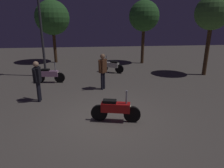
% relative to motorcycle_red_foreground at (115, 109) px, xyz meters
% --- Properties ---
extents(ground_plane, '(40.00, 40.00, 0.00)m').
position_rel_motorcycle_red_foreground_xyz_m(ground_plane, '(-0.35, 0.23, -0.44)').
color(ground_plane, '#605951').
extents(motorcycle_red_foreground, '(1.64, 0.51, 1.11)m').
position_rel_motorcycle_red_foreground_xyz_m(motorcycle_red_foreground, '(0.00, 0.00, 0.00)').
color(motorcycle_red_foreground, black).
rests_on(motorcycle_red_foreground, ground_plane).
extents(motorcycle_white_parked_left, '(1.50, 0.89, 1.11)m').
position_rel_motorcycle_red_foreground_xyz_m(motorcycle_white_parked_left, '(0.64, 6.61, 0.00)').
color(motorcycle_white_parked_left, black).
rests_on(motorcycle_white_parked_left, ground_plane).
extents(motorcycle_pink_parked_right, '(1.66, 0.43, 1.11)m').
position_rel_motorcycle_red_foreground_xyz_m(motorcycle_pink_parked_right, '(-2.97, 4.80, 0.00)').
color(motorcycle_pink_parked_right, black).
rests_on(motorcycle_pink_parked_right, ground_plane).
extents(person_rider_beside, '(0.26, 0.67, 1.70)m').
position_rel_motorcycle_red_foreground_xyz_m(person_rider_beside, '(-2.92, 2.14, 0.58)').
color(person_rider_beside, black).
rests_on(person_rider_beside, ground_plane).
extents(person_bystander_far, '(0.49, 0.57, 1.75)m').
position_rel_motorcycle_red_foreground_xyz_m(person_bystander_far, '(-0.16, 3.36, 0.61)').
color(person_bystander_far, black).
rests_on(person_bystander_far, ground_plane).
extents(streetlamp_near, '(0.36, 0.36, 5.41)m').
position_rel_motorcycle_red_foreground_xyz_m(streetlamp_near, '(-3.45, 6.23, 2.96)').
color(streetlamp_near, '#38383D').
rests_on(streetlamp_near, ground_plane).
extents(tree_left_bg, '(2.59, 2.59, 4.75)m').
position_rel_motorcycle_red_foreground_xyz_m(tree_left_bg, '(-3.46, 10.49, 3.00)').
color(tree_left_bg, '#4C331E').
rests_on(tree_left_bg, ground_plane).
extents(tree_center_bg, '(1.97, 1.97, 4.66)m').
position_rel_motorcycle_red_foreground_xyz_m(tree_center_bg, '(6.31, 5.37, 3.19)').
color(tree_center_bg, '#4C331E').
rests_on(tree_center_bg, ground_plane).
extents(tree_right_bg, '(2.26, 2.26, 4.70)m').
position_rel_motorcycle_red_foreground_xyz_m(tree_right_bg, '(3.41, 9.36, 3.11)').
color(tree_right_bg, '#4C331E').
rests_on(tree_right_bg, ground_plane).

